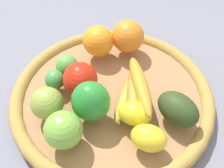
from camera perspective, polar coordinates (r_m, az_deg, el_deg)
ground_plane at (r=0.65m, az=0.00°, el=-3.57°), size 2.40×2.40×0.00m
basket at (r=0.63m, az=0.00°, el=-2.46°), size 0.46×0.46×0.04m
apple_1 at (r=0.59m, az=-6.64°, el=0.97°), size 0.09×0.09×0.08m
apple_2 at (r=0.52m, az=-10.11°, el=-9.40°), size 0.10×0.10×0.07m
banana_bunch at (r=0.58m, az=4.62°, el=-1.07°), size 0.10×0.17×0.06m
orange_1 at (r=0.69m, az=3.33°, el=9.90°), size 0.11×0.11×0.08m
apple_0 at (r=0.57m, az=-13.39°, el=-3.92°), size 0.08×0.08×0.07m
lime_1 at (r=0.64m, az=-9.37°, el=3.84°), size 0.05×0.05×0.05m
lemon_1 at (r=0.55m, az=4.82°, el=-6.13°), size 0.08×0.07×0.05m
bell_pepper at (r=0.54m, az=-4.44°, el=-3.66°), size 0.10×0.09×0.09m
orange_0 at (r=0.68m, az=-2.87°, el=8.95°), size 0.10×0.10×0.08m
lime_0 at (r=0.62m, az=-11.85°, el=0.90°), size 0.06×0.06×0.04m
lemon_0 at (r=0.52m, az=7.66°, el=-11.10°), size 0.08×0.08×0.05m
avocado at (r=0.56m, az=13.61°, el=-5.06°), size 0.10×0.11×0.06m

